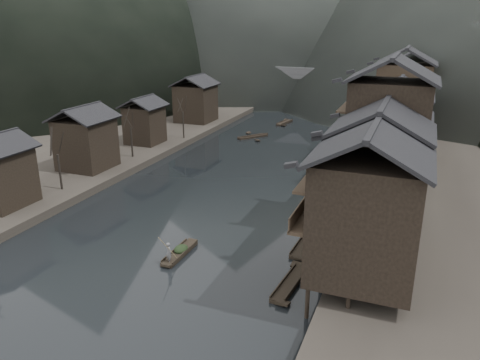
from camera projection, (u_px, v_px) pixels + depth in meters
The scene contains 12 objects.
water at pixel (192, 227), 46.74m from camera, with size 300.00×300.00×0.00m, color black.
left_bank at pixel (127, 119), 93.79m from camera, with size 40.00×200.00×1.20m, color #2D2823.
stilt_houses at pixel (397, 116), 54.65m from camera, with size 9.00×67.60×16.99m.
left_houses at pixel (130, 118), 69.64m from camera, with size 8.10×53.20×8.73m.
bare_trees at pixel (86, 138), 55.80m from camera, with size 3.80×42.63×7.61m.
moored_sampans at pixel (354, 163), 66.49m from camera, with size 2.84×72.49×0.47m.
midriver_boats at pixel (298, 125), 90.07m from camera, with size 16.97×27.24×0.45m.
stone_bridge at pixel (333, 85), 108.34m from camera, with size 40.00×6.00×9.00m.
hero_sampan at pixel (180, 253), 41.28m from camera, with size 1.14×5.31×0.44m.
cargo_heap at pixel (181, 246), 41.31m from camera, with size 1.17×1.53×0.70m, color black.
boatman at pixel (169, 250), 39.26m from camera, with size 0.68×0.45×1.86m, color slate.
bamboo_pole at pixel (169, 221), 38.30m from camera, with size 0.06×0.06×4.34m, color #8C7A51.
Camera 1 is at (20.00, -37.89, 19.85)m, focal length 35.00 mm.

